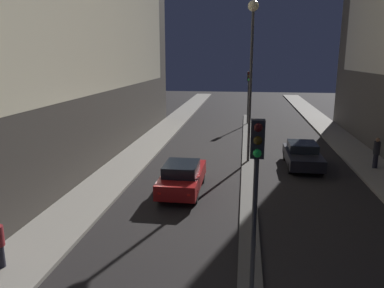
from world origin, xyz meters
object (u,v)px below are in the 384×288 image
Objects in this scene: traffic_light_near at (256,176)px; traffic_light_mid at (248,86)px; street_lamp at (252,48)px; car_right_lane at (302,155)px; pedestrian_on_right_sidewalk at (376,152)px; car_left_lane at (182,177)px.

traffic_light_mid is (0.00, 27.80, 0.00)m from traffic_light_near.
street_lamp reaches higher than car_right_lane.
street_lamp is 9.44m from pedestrian_on_right_sidewalk.
pedestrian_on_right_sidewalk reaches higher than car_right_lane.
pedestrian_on_right_sidewalk is at bearing -1.64° from car_right_lane.
street_lamp reaches higher than car_left_lane.
car_right_lane is (3.23, -0.45, -6.26)m from street_lamp.
traffic_light_near and traffic_light_mid have the same top height.
traffic_light_mid is at bearing 117.60° from pedestrian_on_right_sidewalk.
street_lamp reaches higher than traffic_light_near.
car_right_lane is 4.14m from pedestrian_on_right_sidewalk.
traffic_light_near is at bearing -69.51° from car_left_lane.
pedestrian_on_right_sidewalk is at bearing -62.40° from traffic_light_mid.
traffic_light_near is 0.52× the size of street_lamp.
street_lamp is at bearing 60.38° from car_left_lane.
street_lamp is 5.27× the size of pedestrian_on_right_sidewalk.
pedestrian_on_right_sidewalk is (10.58, 5.10, 0.32)m from car_left_lane.
car_left_lane is at bearing -119.62° from street_lamp.
car_left_lane is 1.02× the size of car_right_lane.
pedestrian_on_right_sidewalk is (4.13, -0.12, 0.36)m from car_right_lane.
pedestrian_on_right_sidewalk is at bearing 61.85° from traffic_light_near.
traffic_light_near is at bearing -90.00° from street_lamp.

